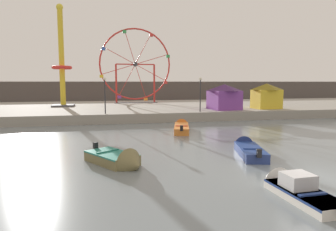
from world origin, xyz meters
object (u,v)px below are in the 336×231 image
ferris_wheel_red_frame (135,66)px  carnival_booth_purple_stall (224,96)px  motorboat_white_red_stripe (291,187)px  carnival_booth_yellow_awning (266,96)px  promenade_lamp_far (200,89)px  promenade_lamp_near (105,90)px  motorboat_orange_hull (182,127)px  motorboat_olive_wood (120,160)px  motorboat_navy_blue (248,148)px  drop_tower_yellow_tower (62,65)px

ferris_wheel_red_frame → carnival_booth_purple_stall: bearing=-56.0°
motorboat_white_red_stripe → ferris_wheel_red_frame: bearing=0.8°
carnival_booth_yellow_awning → ferris_wheel_red_frame: bearing=134.7°
ferris_wheel_red_frame → promenade_lamp_far: size_ratio=3.06×
motorboat_white_red_stripe → promenade_lamp_near: (-6.96, 21.78, 3.23)m
motorboat_orange_hull → promenade_lamp_near: (-6.71, 5.89, 3.20)m
carnival_booth_yellow_awning → motorboat_olive_wood: bearing=-138.6°
motorboat_olive_wood → carnival_booth_purple_stall: 23.00m
motorboat_navy_blue → carnival_booth_purple_stall: 18.41m
carnival_booth_purple_stall → promenade_lamp_near: (-14.08, -2.03, 0.90)m
carnival_booth_purple_stall → carnival_booth_yellow_awning: size_ratio=1.10×
motorboat_navy_blue → motorboat_orange_hull: 9.59m
motorboat_white_red_stripe → motorboat_orange_hull: motorboat_white_red_stripe is taller
motorboat_orange_hull → motorboat_white_red_stripe: bearing=-164.5°
motorboat_orange_hull → ferris_wheel_red_frame: (-1.91, 21.67, 6.57)m
drop_tower_yellow_tower → motorboat_white_red_stripe: bearing=-69.0°
motorboat_orange_hull → drop_tower_yellow_tower: drop_tower_yellow_tower is taller
motorboat_orange_hull → motorboat_olive_wood: bearing=164.8°
motorboat_white_red_stripe → ferris_wheel_red_frame: size_ratio=0.37×
motorboat_orange_hull → promenade_lamp_far: 7.73m
motorboat_olive_wood → promenade_lamp_far: size_ratio=1.06×
motorboat_white_red_stripe → carnival_booth_purple_stall: (7.12, 23.81, 2.33)m
motorboat_navy_blue → carnival_booth_yellow_awning: carnival_booth_yellow_awning is taller
motorboat_white_red_stripe → promenade_lamp_near: size_ratio=1.13×
ferris_wheel_red_frame → carnival_booth_yellow_awning: bearing=-42.5°
motorboat_navy_blue → promenade_lamp_near: size_ratio=1.28×
promenade_lamp_far → carnival_booth_yellow_awning: bearing=12.3°
ferris_wheel_red_frame → carnival_booth_yellow_awning: size_ratio=3.26×
motorboat_navy_blue → carnival_booth_yellow_awning: bearing=-18.4°
motorboat_olive_wood → promenade_lamp_near: bearing=149.6°
motorboat_olive_wood → promenade_lamp_far: (9.78, 16.58, 3.21)m
ferris_wheel_red_frame → drop_tower_yellow_tower: 11.46m
motorboat_navy_blue → promenade_lamp_near: 17.77m
motorboat_navy_blue → promenade_lamp_far: (2.01, 15.41, 3.23)m
motorboat_navy_blue → ferris_wheel_red_frame: 32.00m
motorboat_orange_hull → drop_tower_yellow_tower: 21.72m
drop_tower_yellow_tower → promenade_lamp_far: drop_tower_yellow_tower is taller
motorboat_navy_blue → drop_tower_yellow_tower: bearing=42.7°
carnival_booth_purple_stall → promenade_lamp_far: promenade_lamp_far is taller
drop_tower_yellow_tower → carnival_booth_yellow_awning: bearing=-19.2°
motorboat_olive_wood → promenade_lamp_far: promenade_lamp_far is taller
carnival_booth_purple_stall → motorboat_navy_blue: bearing=-113.3°
motorboat_white_red_stripe → promenade_lamp_far: promenade_lamp_far is taller
motorboat_navy_blue → promenade_lamp_far: 15.88m
motorboat_orange_hull → promenade_lamp_far: (3.70, 5.97, 3.21)m
motorboat_navy_blue → motorboat_orange_hull: (-1.69, 9.44, 0.01)m
carnival_booth_purple_stall → promenade_lamp_near: promenade_lamp_near is taller
carnival_booth_purple_stall → drop_tower_yellow_tower: bearing=150.5°
carnival_booth_purple_stall → promenade_lamp_far: (-3.66, -1.95, 0.92)m
motorboat_white_red_stripe → promenade_lamp_far: size_ratio=1.12×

